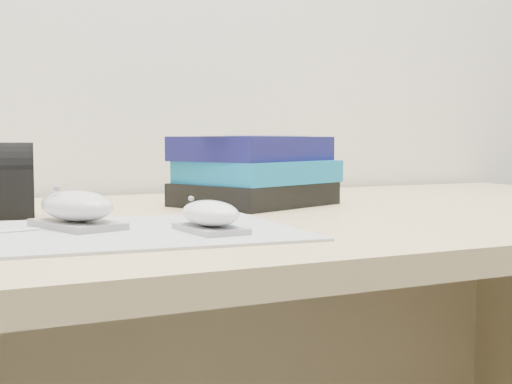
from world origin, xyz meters
name	(u,v)px	position (x,y,z in m)	size (l,w,h in m)	color
desk	(242,360)	(0.00, 1.64, 0.50)	(1.60, 0.80, 0.73)	tan
mousepad	(126,232)	(-0.24, 1.44, 0.73)	(0.37, 0.29, 0.00)	gray
mouse_rear	(77,209)	(-0.28, 1.48, 0.75)	(0.10, 0.13, 0.05)	gray
mouse_front	(210,216)	(-0.16, 1.39, 0.75)	(0.06, 0.10, 0.04)	#9D9D9F
book_stack	(255,171)	(0.04, 1.68, 0.78)	(0.27, 0.25, 0.11)	black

